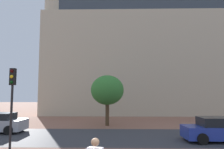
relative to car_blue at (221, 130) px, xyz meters
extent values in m
plane|color=#93604C|center=(-6.63, 2.06, -0.70)|extent=(120.00, 120.00, 0.00)
cube|color=#38383D|center=(-6.63, 1.35, -0.70)|extent=(120.00, 6.15, 0.00)
cube|color=beige|center=(-2.89, 19.10, 6.43)|extent=(27.59, 10.04, 14.26)
cube|color=#38424C|center=(-2.89, 19.10, 14.77)|extent=(25.39, 9.23, 2.40)
cube|color=beige|center=(0.60, 19.10, 11.98)|extent=(4.42, 4.42, 25.36)
cylinder|color=beige|center=(-15.18, 15.58, 8.63)|extent=(2.80, 2.80, 18.65)
sphere|color=#9E7556|center=(-6.99, -7.67, 0.92)|extent=(0.22, 0.22, 0.22)
cylinder|color=black|center=(-14.10, 1.77, -0.38)|extent=(0.64, 0.22, 0.64)
cylinder|color=black|center=(-14.10, 3.64, -0.38)|extent=(0.64, 0.22, 0.64)
cube|color=#23389E|center=(0.00, 0.00, -0.15)|extent=(4.54, 1.76, 0.74)
cube|color=black|center=(0.00, 0.00, 0.49)|extent=(2.54, 1.55, 0.53)
cylinder|color=black|center=(-1.50, 0.88, -0.38)|extent=(0.64, 0.22, 0.64)
cylinder|color=black|center=(-1.50, -0.88, -0.38)|extent=(0.64, 0.22, 0.64)
cylinder|color=black|center=(-11.95, -2.24, 0.98)|extent=(0.12, 0.12, 3.35)
cube|color=black|center=(-11.95, -2.24, 3.10)|extent=(0.28, 0.24, 0.90)
sphere|color=#390606|center=(-11.95, -2.37, 3.40)|extent=(0.18, 0.18, 0.18)
sphere|color=yellow|center=(-11.95, -2.37, 3.10)|extent=(0.18, 0.18, 0.18)
sphere|color=#06330C|center=(-11.95, -2.37, 2.80)|extent=(0.18, 0.18, 0.18)
cylinder|color=#4C3823|center=(-7.27, 6.29, 0.32)|extent=(0.34, 0.34, 2.04)
ellipsoid|color=#387F33|center=(-7.27, 6.29, 2.56)|extent=(3.05, 3.05, 2.74)
camera|label=1|loc=(-6.43, -13.35, 2.18)|focal=33.90mm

